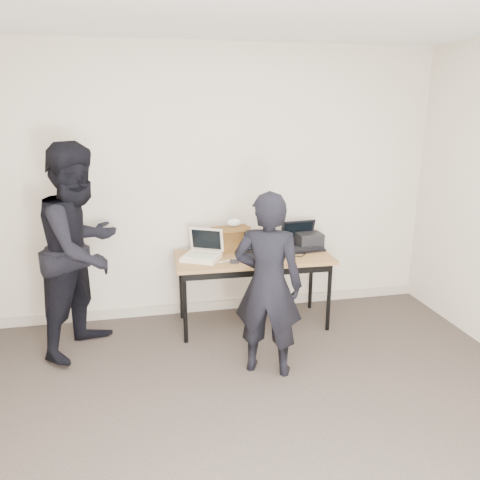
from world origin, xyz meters
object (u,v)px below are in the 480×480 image
object	(u,v)px
laptop_beige	(203,253)
laptop_center	(259,251)
desk	(254,262)
laptop_right	(301,242)
person_typist	(268,285)
equipment_box	(309,240)
person_observer	(82,250)
leather_satchel	(231,238)

from	to	relation	value
laptop_beige	laptop_center	size ratio (longest dim) A/B	1.46
desk	laptop_beige	xyz separation A→B (m)	(-0.49, 0.03, 0.11)
laptop_right	person_typist	size ratio (longest dim) A/B	0.26
desk	person_typist	distance (m)	0.85
equipment_box	person_observer	xyz separation A→B (m)	(-2.19, -0.32, 0.13)
leather_satchel	equipment_box	world-z (taller)	leather_satchel
laptop_right	leather_satchel	distance (m)	0.72
desk	leather_satchel	distance (m)	0.34
leather_satchel	person_typist	xyz separation A→B (m)	(0.10, -1.07, -0.09)
person_observer	leather_satchel	bearing A→B (deg)	-44.52
laptop_beige	person_observer	distance (m)	1.09
laptop_center	laptop_right	distance (m)	0.51
laptop_beige	desk	bearing A→B (deg)	23.92
equipment_box	laptop_right	bearing A→B (deg)	-165.21
laptop_center	equipment_box	distance (m)	0.60
laptop_right	leather_satchel	bearing A→B (deg)	169.79
laptop_center	leather_satchel	xyz separation A→B (m)	(-0.24, 0.22, 0.08)
leather_satchel	person_observer	bearing A→B (deg)	-173.26
laptop_right	equipment_box	size ratio (longest dim) A/B	1.59
laptop_beige	leather_satchel	bearing A→B (deg)	59.83
laptop_right	leather_satchel	xyz separation A→B (m)	(-0.72, 0.06, 0.07)
laptop_beige	person_observer	world-z (taller)	person_observer
desk	person_typist	bearing A→B (deg)	-94.48
laptop_right	laptop_beige	bearing A→B (deg)	-177.81
laptop_center	equipment_box	xyz separation A→B (m)	(0.57, 0.18, 0.02)
person_observer	equipment_box	bearing A→B (deg)	-50.71
laptop_beige	laptop_right	world-z (taller)	laptop_beige
equipment_box	person_observer	distance (m)	2.21
laptop_center	laptop_right	size ratio (longest dim) A/B	0.78
laptop_beige	equipment_box	bearing A→B (deg)	35.60
equipment_box	person_typist	bearing A→B (deg)	-124.53
laptop_beige	leather_satchel	distance (m)	0.38
desk	person_observer	bearing A→B (deg)	-174.07
laptop_center	person_typist	world-z (taller)	person_typist
laptop_right	leather_satchel	size ratio (longest dim) A/B	1.04
equipment_box	person_typist	size ratio (longest dim) A/B	0.17
leather_satchel	person_observer	distance (m)	1.42
laptop_center	desk	bearing A→B (deg)	-167.61
laptop_right	person_observer	xyz separation A→B (m)	(-2.10, -0.30, 0.14)
equipment_box	person_observer	size ratio (longest dim) A/B	0.14
leather_satchel	person_observer	size ratio (longest dim) A/B	0.21
person_typist	laptop_right	bearing A→B (deg)	-97.27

